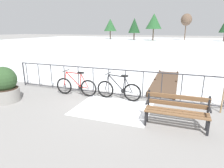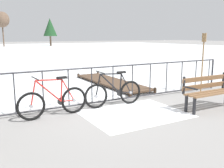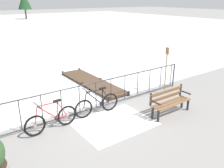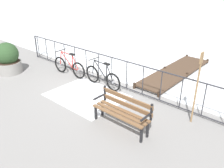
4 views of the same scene
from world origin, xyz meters
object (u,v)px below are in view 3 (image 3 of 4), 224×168
at_px(park_bench, 169,100).
at_px(oar_upright, 166,68).
at_px(bicycle_near_railing, 52,119).
at_px(bicycle_second, 97,104).

height_order(park_bench, oar_upright, oar_upright).
xyz_separation_m(bicycle_near_railing, oar_upright, (5.07, 0.06, 0.77)).
xyz_separation_m(bicycle_near_railing, bicycle_second, (1.71, 0.10, 0.00)).
bearing_deg(park_bench, bicycle_near_railing, 160.64).
xyz_separation_m(bicycle_second, oar_upright, (3.36, -0.04, 0.77)).
distance_m(bicycle_near_railing, oar_upright, 5.12).
relative_size(bicycle_second, park_bench, 1.07).
relative_size(park_bench, oar_upright, 0.81).
bearing_deg(oar_upright, park_bench, -133.17).
height_order(bicycle_near_railing, bicycle_second, same).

